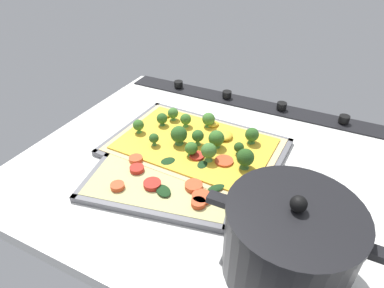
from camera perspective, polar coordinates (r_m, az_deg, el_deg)
The scene contains 7 objects.
ground_plane at distance 75.95cm, azimuth 3.32°, elevation -4.20°, with size 84.67×70.02×3.00cm, color silver.
stove_control_panel at distance 100.09cm, azimuth 10.65°, elevation 7.05°, with size 81.28×7.00×2.60cm.
baking_tray_front at distance 78.90cm, azimuth 0.56°, elevation -0.73°, with size 41.60×29.18×1.30cm.
broccoli_pizza at distance 78.01cm, azimuth 0.91°, elevation 0.26°, with size 39.12×26.70×6.04cm.
baking_tray_back at distance 70.37cm, azimuth -4.86°, elevation -6.02°, with size 35.38×28.24×1.30cm.
veggie_pizza_back at distance 69.67cm, azimuth -4.37°, elevation -5.67°, with size 32.56×25.42×1.90cm.
cooking_pot at distance 52.80cm, azimuth 16.62°, elevation -15.93°, with size 26.63×19.82×15.51cm.
Camera 1 is at (-22.14, 54.69, 46.32)cm, focal length 30.43 mm.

